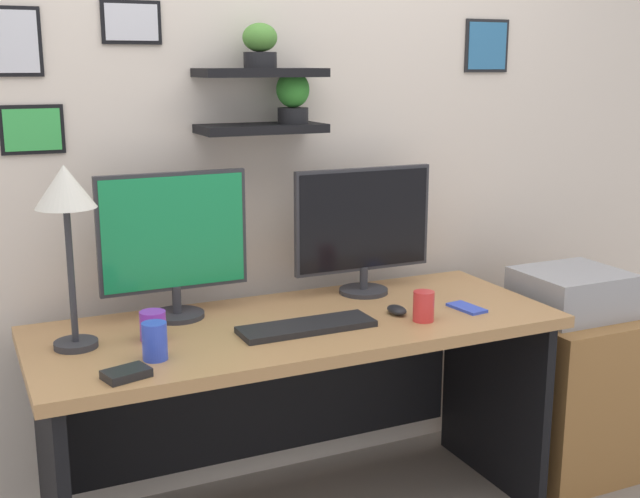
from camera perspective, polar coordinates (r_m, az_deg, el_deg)
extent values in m
cube|color=beige|center=(2.95, -5.00, 8.49)|extent=(4.40, 0.04, 2.70)
cube|color=black|center=(2.84, -4.17, 8.50)|extent=(0.44, 0.20, 0.03)
cube|color=black|center=(2.83, -4.24, 12.33)|extent=(0.44, 0.20, 0.03)
cylinder|color=black|center=(2.83, -4.25, 13.18)|extent=(0.11, 0.11, 0.05)
ellipsoid|color=#4A8634|center=(2.83, -4.28, 14.69)|extent=(0.12, 0.12, 0.10)
cylinder|color=black|center=(2.88, -1.92, 9.42)|extent=(0.11, 0.11, 0.05)
ellipsoid|color=#31862D|center=(2.88, -1.94, 11.21)|extent=(0.12, 0.12, 0.13)
cube|color=black|center=(3.40, 11.67, 13.88)|extent=(0.20, 0.02, 0.21)
cube|color=teal|center=(3.39, 11.76, 13.88)|extent=(0.18, 0.00, 0.18)
cube|color=black|center=(2.81, -13.21, 15.34)|extent=(0.20, 0.02, 0.14)
cube|color=silver|center=(2.80, -13.17, 15.35)|extent=(0.17, 0.00, 0.12)
cube|color=black|center=(2.75, -21.42, 13.50)|extent=(0.22, 0.02, 0.21)
cube|color=silver|center=(2.74, -21.41, 13.51)|extent=(0.20, 0.00, 0.19)
cube|color=black|center=(2.76, -19.68, 7.95)|extent=(0.20, 0.02, 0.16)
cube|color=green|center=(2.76, -19.67, 7.94)|extent=(0.17, 0.00, 0.13)
cube|color=tan|center=(2.67, -1.50, -5.54)|extent=(1.73, 0.68, 0.04)
cube|color=black|center=(2.64, -18.35, -15.38)|extent=(0.04, 0.62, 0.71)
cube|color=black|center=(3.19, 12.14, -9.88)|extent=(0.04, 0.62, 0.71)
cube|color=black|center=(3.05, -3.74, -9.96)|extent=(1.53, 0.02, 0.50)
cylinder|color=#2D2D33|center=(2.74, -10.05, -4.62)|extent=(0.18, 0.18, 0.02)
cylinder|color=#2D2D33|center=(2.73, -10.09, -3.55)|extent=(0.03, 0.03, 0.09)
cube|color=#2D2D33|center=(2.68, -10.34, 1.21)|extent=(0.50, 0.02, 0.39)
cube|color=#198C4C|center=(2.67, -10.27, 1.16)|extent=(0.47, 0.00, 0.37)
cylinder|color=#2D2D33|center=(2.99, 3.09, -2.97)|extent=(0.18, 0.18, 0.02)
cylinder|color=#2D2D33|center=(2.98, 3.11, -2.06)|extent=(0.03, 0.03, 0.08)
cube|color=#2D2D33|center=(2.94, 3.07, 2.10)|extent=(0.54, 0.02, 0.38)
cube|color=black|center=(2.93, 3.19, 2.06)|extent=(0.51, 0.00, 0.35)
cube|color=black|center=(2.58, -0.94, -5.51)|extent=(0.44, 0.14, 0.02)
ellipsoid|color=black|center=(2.75, 5.45, -4.31)|extent=(0.06, 0.09, 0.03)
cylinder|color=#2D2D33|center=(2.53, -16.86, -6.46)|extent=(0.13, 0.13, 0.02)
cylinder|color=#2D2D33|center=(2.47, -17.18, -1.82)|extent=(0.02, 0.02, 0.40)
cone|color=silver|center=(2.42, -17.60, 4.24)|extent=(0.18, 0.18, 0.12)
cube|color=blue|center=(2.84, 10.33, -4.11)|extent=(0.09, 0.15, 0.01)
cylinder|color=purple|center=(2.53, -11.73, -5.32)|extent=(0.08, 0.08, 0.09)
cylinder|color=red|center=(2.68, 7.33, -4.03)|extent=(0.07, 0.07, 0.10)
cube|color=black|center=(2.26, -13.53, -8.56)|extent=(0.14, 0.11, 0.02)
cylinder|color=blue|center=(2.36, -11.61, -6.40)|extent=(0.07, 0.07, 0.11)
cube|color=#9E6B38|center=(3.37, 16.91, -9.58)|extent=(0.44, 0.50, 0.64)
cube|color=#9E9EA3|center=(3.24, 17.38, -2.96)|extent=(0.38, 0.34, 0.17)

